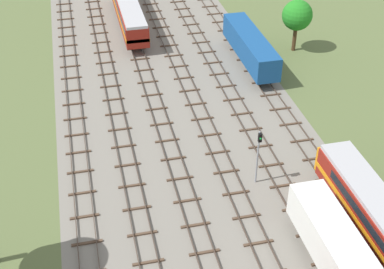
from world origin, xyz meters
The scene contains 13 objects.
ground_plane centered at (0.00, 56.00, 0.00)m, with size 480.00×480.00×0.00m, color #5B6B3D.
ballast_bed centered at (0.00, 56.00, 0.00)m, with size 25.54×176.00×0.01m, color gray.
track_far_left centered at (-10.77, 57.00, 0.14)m, with size 2.40×126.00×0.29m.
track_left centered at (-6.46, 57.00, 0.14)m, with size 2.40×126.00×0.29m.
track_centre_left centered at (-2.15, 57.00, 0.14)m, with size 2.40×126.00×0.29m.
track_centre centered at (2.15, 57.00, 0.14)m, with size 2.40×126.00×0.29m.
track_centre_right centered at (6.46, 57.00, 0.14)m, with size 2.40×126.00×0.29m.
track_right centered at (10.77, 57.00, 0.14)m, with size 2.40×126.00×0.29m.
freight_boxcar_centre_right_near centered at (6.47, 32.41, 2.45)m, with size 2.87×14.00×3.60m.
freight_boxcar_right_midfar centered at (10.78, 66.28, 2.45)m, with size 2.87×14.00×3.60m.
diesel_railcar_centre_left_far centered at (-2.15, 81.20, 2.60)m, with size 2.96×20.50×3.80m.
signal_post_nearest centered at (4.31, 44.56, 3.45)m, with size 0.28×0.47×5.44m.
lineside_tree_0 centered at (17.55, 68.71, 4.72)m, with size 3.81×3.81×6.67m.
Camera 1 is at (-9.44, 10.26, 30.68)m, focal length 50.14 mm.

